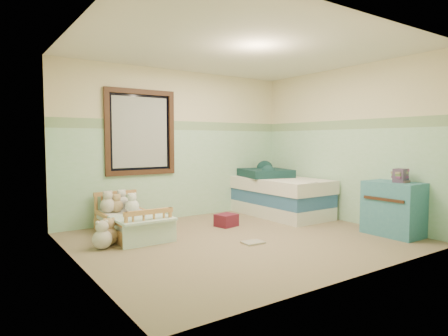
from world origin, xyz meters
TOP-DOWN VIEW (x-y plane):
  - floor at (0.00, 0.00)m, footprint 4.20×3.60m
  - ceiling at (0.00, 0.00)m, footprint 4.20×3.60m
  - wall_back at (0.00, 1.80)m, footprint 4.20×0.04m
  - wall_front at (0.00, -1.80)m, footprint 4.20×0.04m
  - wall_left at (-2.10, 0.00)m, footprint 0.04×3.60m
  - wall_right at (2.10, 0.00)m, footprint 0.04×3.60m
  - wainscot_mint at (0.00, 1.79)m, footprint 4.20×0.01m
  - border_strip at (0.00, 1.79)m, footprint 4.20×0.01m
  - window_frame at (-0.70, 1.76)m, footprint 1.16×0.06m
  - window_blinds at (-0.70, 1.77)m, footprint 0.92×0.01m
  - toddler_bed_frame at (-1.16, 1.05)m, footprint 0.66×1.31m
  - toddler_mattress at (-1.16, 1.05)m, footprint 0.60×1.26m
  - patchwork_quilt at (-1.16, 0.64)m, footprint 0.71×0.66m
  - plush_bed_brown at (-1.31, 1.55)m, footprint 0.18×0.18m
  - plush_bed_white at (-1.11, 1.55)m, footprint 0.20×0.20m
  - plush_bed_tan at (-1.26, 1.33)m, footprint 0.18×0.18m
  - plush_bed_dark at (-1.03, 1.33)m, footprint 0.17×0.17m
  - plush_floor_cream at (-1.71, 0.56)m, footprint 0.24×0.24m
  - plush_floor_tan at (-1.58, 0.71)m, footprint 0.23×0.23m
  - twin_bed_frame at (1.55, 0.99)m, footprint 0.93×1.86m
  - twin_boxspring at (1.55, 0.99)m, footprint 0.93×1.86m
  - twin_mattress at (1.55, 0.99)m, footprint 0.97×1.89m
  - teal_blanket at (1.50, 1.29)m, footprint 0.97×1.00m
  - dresser at (1.86, -1.03)m, footprint 0.47×0.75m
  - book_stack at (1.86, -1.12)m, footprint 0.21×0.17m
  - red_pillow at (0.26, 0.75)m, footprint 0.35×0.32m
  - floor_book at (-0.03, -0.27)m, footprint 0.28×0.22m
  - extra_plush_0 at (-1.38, 1.36)m, footprint 0.21×0.21m
  - extra_plush_1 at (-1.11, 1.13)m, footprint 0.20×0.20m
  - extra_plush_2 at (-1.33, 1.48)m, footprint 0.18×0.18m

SIDE VIEW (x-z plane):
  - floor at x=0.00m, z-range -0.02..0.00m
  - floor_book at x=-0.03m, z-range 0.00..0.02m
  - toddler_bed_frame at x=-1.16m, z-range 0.00..0.17m
  - red_pillow at x=0.26m, z-range 0.00..0.19m
  - twin_bed_frame at x=1.55m, z-range 0.00..0.22m
  - plush_floor_tan at x=-1.58m, z-range 0.00..0.23m
  - plush_floor_cream at x=-1.71m, z-range 0.00..0.24m
  - toddler_mattress at x=-1.16m, z-range 0.17..0.29m
  - patchwork_quilt at x=-1.16m, z-range 0.29..0.32m
  - twin_boxspring at x=1.55m, z-range 0.22..0.44m
  - dresser at x=1.86m, z-range 0.00..0.75m
  - plush_bed_dark at x=-1.03m, z-range 0.29..0.46m
  - plush_bed_tan at x=-1.26m, z-range 0.29..0.47m
  - extra_plush_2 at x=-1.33m, z-range 0.29..0.47m
  - plush_bed_brown at x=-1.31m, z-range 0.29..0.47m
  - extra_plush_1 at x=-1.11m, z-range 0.29..0.49m
  - plush_bed_white at x=-1.11m, z-range 0.29..0.49m
  - extra_plush_0 at x=-1.38m, z-range 0.29..0.50m
  - twin_mattress at x=1.55m, z-range 0.44..0.66m
  - teal_blanket at x=1.50m, z-range 0.66..0.80m
  - wainscot_mint at x=0.00m, z-range 0.00..1.50m
  - book_stack at x=1.86m, z-range 0.75..0.94m
  - wall_back at x=0.00m, z-range 0.00..2.50m
  - wall_front at x=0.00m, z-range 0.00..2.50m
  - wall_left at x=-2.10m, z-range 0.00..2.50m
  - wall_right at x=2.10m, z-range 0.00..2.50m
  - window_blinds at x=-0.70m, z-range 0.89..2.01m
  - window_frame at x=-0.70m, z-range 0.77..2.13m
  - border_strip at x=0.00m, z-range 1.50..1.65m
  - ceiling at x=0.00m, z-range 2.50..2.52m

